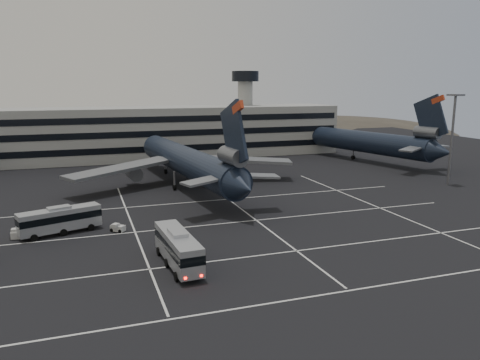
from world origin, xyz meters
name	(u,v)px	position (x,y,z in m)	size (l,w,h in m)	color
ground	(184,236)	(0.00, 0.00, 0.00)	(260.00, 260.00, 0.00)	black
lane_markings	(189,234)	(0.95, 0.72, 0.01)	(90.00, 55.62, 0.01)	silver
terminal	(117,134)	(-2.95, 71.14, 6.93)	(125.00, 26.00, 24.00)	gray
hills	(147,152)	(17.99, 170.00, -12.07)	(352.00, 180.00, 44.00)	#38332B
lightpole_right	(453,127)	(58.00, 15.00, 11.82)	(2.40, 2.40, 18.28)	slate
trijet_main	(187,161)	(7.33, 30.08, 5.25)	(47.20, 57.69, 18.08)	black
trijet_far	(357,140)	(58.27, 49.35, 5.43)	(22.81, 57.03, 18.08)	black
bus_near	(178,247)	(-2.75, -10.02, 2.26)	(3.56, 11.84, 4.12)	#A0A3A9
bus_far	(60,219)	(-15.72, 6.71, 2.10)	(11.11, 5.87, 3.84)	#A0A3A9
tug_a	(17,233)	(-21.22, 6.63, 0.64)	(1.43, 2.29, 1.43)	beige
tug_b	(118,228)	(-8.15, 5.09, 0.55)	(2.19, 2.14, 1.23)	beige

